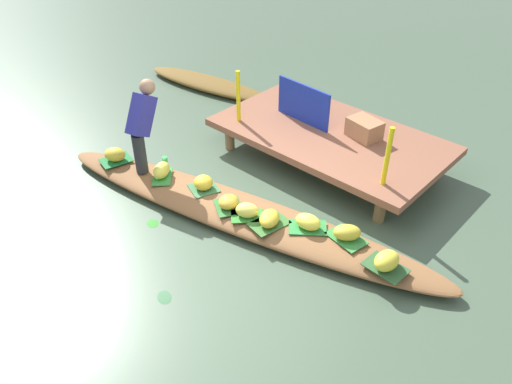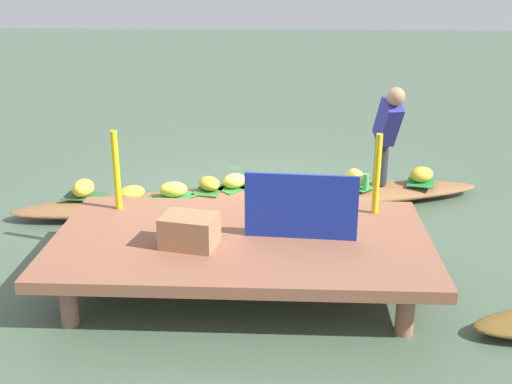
{
  "view_description": "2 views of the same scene",
  "coord_description": "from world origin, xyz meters",
  "px_view_note": "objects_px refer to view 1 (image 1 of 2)",
  "views": [
    {
      "loc": [
        3.49,
        -3.47,
        3.92
      ],
      "look_at": [
        0.05,
        0.29,
        0.26
      ],
      "focal_mm": 35.72,
      "sensor_mm": 36.0,
      "label": 1
    },
    {
      "loc": [
        -0.34,
        6.79,
        2.66
      ],
      "look_at": [
        -0.04,
        0.66,
        0.42
      ],
      "focal_mm": 44.68,
      "sensor_mm": 36.0,
      "label": 2
    }
  ],
  "objects_px": {
    "vendor_boat": "(237,212)",
    "produce_crate": "(364,129)",
    "banana_bunch_7": "(308,222)",
    "water_bottle": "(165,163)",
    "banana_bunch_2": "(347,232)",
    "banana_bunch_6": "(247,210)",
    "banana_bunch_1": "(269,219)",
    "banana_bunch_4": "(387,261)",
    "banana_bunch_8": "(162,170)",
    "moored_boat": "(209,84)",
    "market_banner": "(303,103)",
    "banana_bunch_3": "(229,202)",
    "banana_bunch_0": "(203,183)",
    "banana_bunch_5": "(115,154)",
    "vendor_person": "(142,122)"
  },
  "relations": [
    {
      "from": "banana_bunch_4",
      "to": "banana_bunch_8",
      "type": "bearing_deg",
      "value": -170.83
    },
    {
      "from": "banana_bunch_0",
      "to": "banana_bunch_5",
      "type": "xyz_separation_m",
      "value": [
        -1.39,
        -0.36,
        0.0
      ]
    },
    {
      "from": "banana_bunch_0",
      "to": "banana_bunch_5",
      "type": "bearing_deg",
      "value": -165.46
    },
    {
      "from": "banana_bunch_3",
      "to": "banana_bunch_4",
      "type": "relative_size",
      "value": 0.85
    },
    {
      "from": "banana_bunch_3",
      "to": "vendor_person",
      "type": "bearing_deg",
      "value": -175.65
    },
    {
      "from": "banana_bunch_4",
      "to": "banana_bunch_7",
      "type": "xyz_separation_m",
      "value": [
        -1.0,
        -0.03,
        -0.01
      ]
    },
    {
      "from": "moored_boat",
      "to": "market_banner",
      "type": "relative_size",
      "value": 2.83
    },
    {
      "from": "banana_bunch_8",
      "to": "produce_crate",
      "type": "distance_m",
      "value": 2.79
    },
    {
      "from": "banana_bunch_1",
      "to": "banana_bunch_7",
      "type": "height_order",
      "value": "banana_bunch_7"
    },
    {
      "from": "banana_bunch_6",
      "to": "vendor_person",
      "type": "bearing_deg",
      "value": -175.84
    },
    {
      "from": "banana_bunch_5",
      "to": "banana_bunch_8",
      "type": "relative_size",
      "value": 0.96
    },
    {
      "from": "banana_bunch_2",
      "to": "vendor_boat",
      "type": "bearing_deg",
      "value": -163.72
    },
    {
      "from": "banana_bunch_3",
      "to": "banana_bunch_8",
      "type": "relative_size",
      "value": 0.87
    },
    {
      "from": "vendor_person",
      "to": "produce_crate",
      "type": "bearing_deg",
      "value": 49.73
    },
    {
      "from": "banana_bunch_1",
      "to": "banana_bunch_4",
      "type": "bearing_deg",
      "value": 11.46
    },
    {
      "from": "banana_bunch_7",
      "to": "water_bottle",
      "type": "distance_m",
      "value": 2.17
    },
    {
      "from": "banana_bunch_2",
      "to": "vendor_person",
      "type": "bearing_deg",
      "value": -168.24
    },
    {
      "from": "banana_bunch_4",
      "to": "water_bottle",
      "type": "distance_m",
      "value": 3.16
    },
    {
      "from": "vendor_boat",
      "to": "produce_crate",
      "type": "distance_m",
      "value": 2.16
    },
    {
      "from": "banana_bunch_8",
      "to": "water_bottle",
      "type": "xyz_separation_m",
      "value": [
        -0.1,
        0.14,
        -0.01
      ]
    },
    {
      "from": "banana_bunch_0",
      "to": "vendor_person",
      "type": "bearing_deg",
      "value": -169.75
    },
    {
      "from": "moored_boat",
      "to": "banana_bunch_5",
      "type": "height_order",
      "value": "banana_bunch_5"
    },
    {
      "from": "vendor_boat",
      "to": "water_bottle",
      "type": "height_order",
      "value": "water_bottle"
    },
    {
      "from": "banana_bunch_4",
      "to": "produce_crate",
      "type": "relative_size",
      "value": 0.7
    },
    {
      "from": "banana_bunch_5",
      "to": "moored_boat",
      "type": "bearing_deg",
      "value": 112.0
    },
    {
      "from": "vendor_person",
      "to": "water_bottle",
      "type": "xyz_separation_m",
      "value": [
        0.22,
        0.12,
        -0.59
      ]
    },
    {
      "from": "moored_boat",
      "to": "market_banner",
      "type": "distance_m",
      "value": 2.74
    },
    {
      "from": "vendor_person",
      "to": "market_banner",
      "type": "height_order",
      "value": "vendor_person"
    },
    {
      "from": "banana_bunch_3",
      "to": "banana_bunch_6",
      "type": "distance_m",
      "value": 0.29
    },
    {
      "from": "banana_bunch_2",
      "to": "banana_bunch_6",
      "type": "relative_size",
      "value": 1.13
    },
    {
      "from": "banana_bunch_7",
      "to": "vendor_person",
      "type": "relative_size",
      "value": 0.26
    },
    {
      "from": "vendor_person",
      "to": "water_bottle",
      "type": "bearing_deg",
      "value": 29.53
    },
    {
      "from": "banana_bunch_6",
      "to": "vendor_person",
      "type": "height_order",
      "value": "vendor_person"
    },
    {
      "from": "banana_bunch_0",
      "to": "banana_bunch_2",
      "type": "xyz_separation_m",
      "value": [
        1.88,
        0.42,
        -0.0
      ]
    },
    {
      "from": "banana_bunch_8",
      "to": "produce_crate",
      "type": "relative_size",
      "value": 0.69
    },
    {
      "from": "vendor_boat",
      "to": "banana_bunch_6",
      "type": "bearing_deg",
      "value": -29.0
    },
    {
      "from": "banana_bunch_2",
      "to": "water_bottle",
      "type": "relative_size",
      "value": 1.58
    },
    {
      "from": "banana_bunch_2",
      "to": "banana_bunch_4",
      "type": "distance_m",
      "value": 0.57
    },
    {
      "from": "banana_bunch_3",
      "to": "banana_bunch_1",
      "type": "bearing_deg",
      "value": 8.35
    },
    {
      "from": "banana_bunch_4",
      "to": "market_banner",
      "type": "distance_m",
      "value": 2.88
    },
    {
      "from": "moored_boat",
      "to": "vendor_person",
      "type": "relative_size",
      "value": 2.23
    },
    {
      "from": "banana_bunch_7",
      "to": "banana_bunch_0",
      "type": "bearing_deg",
      "value": -169.31
    },
    {
      "from": "banana_bunch_3",
      "to": "banana_bunch_7",
      "type": "relative_size",
      "value": 0.86
    },
    {
      "from": "banana_bunch_3",
      "to": "banana_bunch_4",
      "type": "distance_m",
      "value": 1.97
    },
    {
      "from": "market_banner",
      "to": "vendor_boat",
      "type": "bearing_deg",
      "value": -71.46
    },
    {
      "from": "banana_bunch_2",
      "to": "banana_bunch_6",
      "type": "height_order",
      "value": "banana_bunch_6"
    },
    {
      "from": "banana_bunch_8",
      "to": "water_bottle",
      "type": "height_order",
      "value": "banana_bunch_8"
    },
    {
      "from": "vendor_boat",
      "to": "produce_crate",
      "type": "xyz_separation_m",
      "value": [
        0.43,
        2.06,
        0.48
      ]
    },
    {
      "from": "vendor_boat",
      "to": "banana_bunch_0",
      "type": "height_order",
      "value": "banana_bunch_0"
    },
    {
      "from": "banana_bunch_0",
      "to": "banana_bunch_1",
      "type": "bearing_deg",
      "value": 1.41
    }
  ]
}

